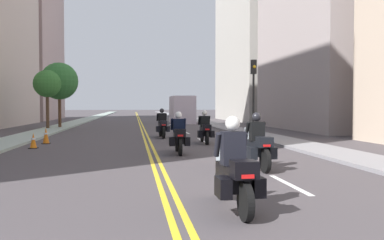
# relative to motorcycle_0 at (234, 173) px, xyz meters

# --- Properties ---
(ground_plane) EXTENTS (264.00, 264.00, 0.00)m
(ground_plane) POSITION_rel_motorcycle_0_xyz_m (-1.01, 42.07, -0.66)
(ground_plane) COLOR #453F43
(sidewalk_left) EXTENTS (2.04, 144.00, 0.12)m
(sidewalk_left) POSITION_rel_motorcycle_0_xyz_m (-7.70, 42.07, -0.60)
(sidewalk_left) COLOR #96A69C
(sidewalk_left) RESTS_ON ground
(sidewalk_right) EXTENTS (2.04, 144.00, 0.12)m
(sidewalk_right) POSITION_rel_motorcycle_0_xyz_m (5.69, 42.07, -0.60)
(sidewalk_right) COLOR gray
(sidewalk_right) RESTS_ON ground
(centreline_yellow_inner) EXTENTS (0.12, 132.00, 0.01)m
(centreline_yellow_inner) POSITION_rel_motorcycle_0_xyz_m (-1.13, 42.07, -0.66)
(centreline_yellow_inner) COLOR yellow
(centreline_yellow_inner) RESTS_ON ground
(centreline_yellow_outer) EXTENTS (0.12, 132.00, 0.01)m
(centreline_yellow_outer) POSITION_rel_motorcycle_0_xyz_m (-0.89, 42.07, -0.66)
(centreline_yellow_outer) COLOR yellow
(centreline_yellow_outer) RESTS_ON ground
(lane_dashes_white) EXTENTS (0.14, 56.40, 0.01)m
(lane_dashes_white) POSITION_rel_motorcycle_0_xyz_m (1.83, 23.07, -0.66)
(lane_dashes_white) COLOR silver
(lane_dashes_white) RESTS_ON ground
(building_left_2) EXTENTS (7.16, 14.76, 18.99)m
(building_left_2) POSITION_rel_motorcycle_0_xyz_m (-15.40, 48.25, 8.83)
(building_left_2) COLOR #AE918E
(building_left_2) RESTS_ON ground
(motorcycle_0) EXTENTS (0.77, 2.17, 1.63)m
(motorcycle_0) POSITION_rel_motorcycle_0_xyz_m (0.00, 0.00, 0.00)
(motorcycle_0) COLOR black
(motorcycle_0) RESTS_ON ground
(motorcycle_1) EXTENTS (0.77, 2.17, 1.62)m
(motorcycle_1) POSITION_rel_motorcycle_0_xyz_m (1.78, 4.31, 0.01)
(motorcycle_1) COLOR black
(motorcycle_1) RESTS_ON ground
(motorcycle_2) EXTENTS (0.77, 2.11, 1.59)m
(motorcycle_2) POSITION_rel_motorcycle_0_xyz_m (-0.03, 8.31, 0.00)
(motorcycle_2) COLOR black
(motorcycle_2) RESTS_ON ground
(motorcycle_3) EXTENTS (0.77, 2.23, 1.59)m
(motorcycle_3) POSITION_rel_motorcycle_0_xyz_m (1.68, 12.32, -0.01)
(motorcycle_3) COLOR black
(motorcycle_3) RESTS_ON ground
(motorcycle_4) EXTENTS (0.78, 2.28, 1.66)m
(motorcycle_4) POSITION_rel_motorcycle_0_xyz_m (-0.10, 16.18, -0.00)
(motorcycle_4) COLOR black
(motorcycle_4) RESTS_ON ground
(traffic_cone_0) EXTENTS (0.35, 0.35, 0.65)m
(traffic_cone_0) POSITION_rel_motorcycle_0_xyz_m (-5.92, 11.12, -0.34)
(traffic_cone_0) COLOR black
(traffic_cone_0) RESTS_ON ground
(traffic_cone_1) EXTENTS (0.38, 0.38, 0.77)m
(traffic_cone_1) POSITION_rel_motorcycle_0_xyz_m (-5.85, 13.26, -0.28)
(traffic_cone_1) COLOR black
(traffic_cone_1) RESTS_ON ground
(traffic_light_near) EXTENTS (0.28, 0.38, 4.42)m
(traffic_light_near) POSITION_rel_motorcycle_0_xyz_m (5.07, 15.55, 2.41)
(traffic_light_near) COLOR black
(traffic_light_near) RESTS_ON ground
(street_tree_0) EXTENTS (2.06, 2.06, 4.52)m
(street_tree_0) POSITION_rel_motorcycle_0_xyz_m (-8.16, 25.09, 2.79)
(street_tree_0) COLOR #4B3524
(street_tree_0) RESTS_ON ground
(street_tree_1) EXTENTS (2.95, 2.95, 5.26)m
(street_tree_1) POSITION_rel_motorcycle_0_xyz_m (-7.55, 26.67, 3.10)
(street_tree_1) COLOR #513421
(street_tree_1) RESTS_ON ground
(parked_truck) EXTENTS (2.20, 6.50, 2.80)m
(parked_truck) POSITION_rel_motorcycle_0_xyz_m (3.27, 35.35, 0.61)
(parked_truck) COLOR silver
(parked_truck) RESTS_ON ground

